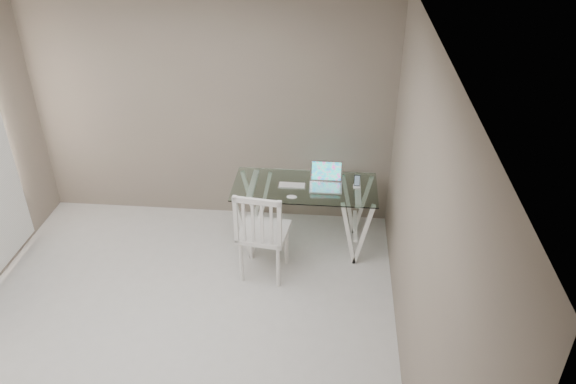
{
  "coord_description": "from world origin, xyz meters",
  "views": [
    {
      "loc": [
        1.35,
        -3.36,
        3.73
      ],
      "look_at": [
        0.92,
        1.36,
        0.85
      ],
      "focal_mm": 35.0,
      "sensor_mm": 36.0,
      "label": 1
    }
  ],
  "objects": [
    {
      "name": "room",
      "position": [
        -0.06,
        0.02,
        1.72
      ],
      "size": [
        4.5,
        4.52,
        2.71
      ],
      "color": "#BAB7B3",
      "rests_on": "ground"
    },
    {
      "name": "desk",
      "position": [
        1.07,
        1.66,
        0.38
      ],
      "size": [
        1.5,
        0.7,
        0.75
      ],
      "color": "silver",
      "rests_on": "ground"
    },
    {
      "name": "chair",
      "position": [
        0.69,
        1.06,
        0.56
      ],
      "size": [
        0.52,
        0.52,
        1.02
      ],
      "rotation": [
        0.0,
        0.0,
        -0.12
      ],
      "color": "silver",
      "rests_on": "ground"
    },
    {
      "name": "laptop",
      "position": [
        1.29,
        1.7,
        0.8
      ],
      "size": [
        0.34,
        0.3,
        0.23
      ],
      "color": "#BABABF",
      "rests_on": "desk"
    },
    {
      "name": "keyboard",
      "position": [
        0.94,
        1.66,
        0.75
      ],
      "size": [
        0.29,
        0.12,
        0.01
      ],
      "primitive_type": "cube",
      "color": "silver",
      "rests_on": "desk"
    },
    {
      "name": "mouse",
      "position": [
        0.96,
        1.41,
        0.76
      ],
      "size": [
        0.11,
        0.06,
        0.03
      ],
      "primitive_type": "ellipsoid",
      "color": "silver",
      "rests_on": "desk"
    },
    {
      "name": "phone_dock",
      "position": [
        1.61,
        1.69,
        0.78
      ],
      "size": [
        0.07,
        0.07,
        0.14
      ],
      "color": "white",
      "rests_on": "desk"
    }
  ]
}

